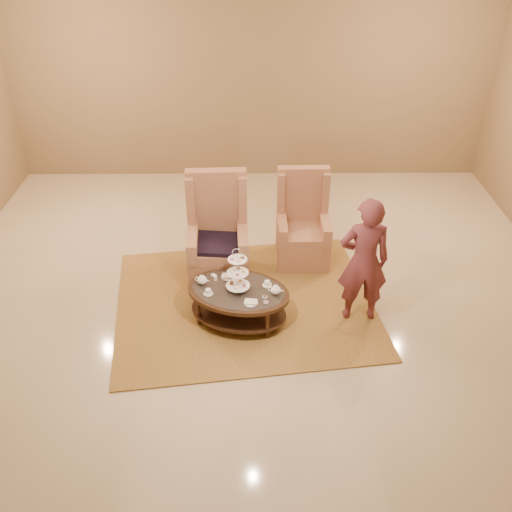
{
  "coord_description": "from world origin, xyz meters",
  "views": [
    {
      "loc": [
        0.0,
        -5.44,
        4.34
      ],
      "look_at": [
        0.05,
        0.2,
        0.68
      ],
      "focal_mm": 40.0,
      "sensor_mm": 36.0,
      "label": 1
    }
  ],
  "objects_px": {
    "tea_table": "(238,295)",
    "person": "(364,261)",
    "armchair_left": "(218,244)",
    "armchair_right": "(302,231)"
  },
  "relations": [
    {
      "from": "armchair_right",
      "to": "person",
      "type": "xyz_separation_m",
      "value": [
        0.58,
        -1.32,
        0.37
      ]
    },
    {
      "from": "tea_table",
      "to": "armchair_right",
      "type": "xyz_separation_m",
      "value": [
        0.85,
        1.38,
        0.06
      ]
    },
    {
      "from": "tea_table",
      "to": "person",
      "type": "height_order",
      "value": "person"
    },
    {
      "from": "person",
      "to": "armchair_left",
      "type": "bearing_deg",
      "value": -27.92
    },
    {
      "from": "tea_table",
      "to": "armchair_left",
      "type": "distance_m",
      "value": 1.0
    },
    {
      "from": "tea_table",
      "to": "armchair_left",
      "type": "bearing_deg",
      "value": 123.84
    },
    {
      "from": "person",
      "to": "armchair_right",
      "type": "bearing_deg",
      "value": -66.42
    },
    {
      "from": "tea_table",
      "to": "person",
      "type": "relative_size",
      "value": 0.88
    },
    {
      "from": "tea_table",
      "to": "person",
      "type": "distance_m",
      "value": 1.49
    },
    {
      "from": "armchair_left",
      "to": "person",
      "type": "relative_size",
      "value": 0.89
    }
  ]
}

